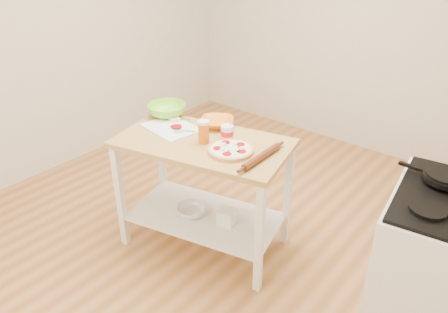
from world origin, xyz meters
TOP-DOWN VIEW (x-y plane):
  - room_shell at (0.00, 0.00)m, footprint 4.04×4.54m
  - prep_island at (0.01, -0.12)m, footprint 1.33×0.93m
  - gas_stove at (1.64, 0.16)m, footprint 0.81×0.91m
  - skillet at (1.49, 0.29)m, footprint 0.39×0.25m
  - pizza at (0.27, -0.13)m, footprint 0.31×0.31m
  - cutting_board at (-0.31, -0.11)m, footprint 0.44×0.36m
  - spatula at (-0.18, -0.12)m, footprint 0.13×0.11m
  - knife at (-0.43, -0.03)m, footprint 0.24×0.16m
  - orange_bowl at (-0.07, 0.13)m, footprint 0.35×0.35m
  - green_bowl at (-0.50, 0.03)m, footprint 0.30×0.30m
  - beer_pint at (0.04, -0.14)m, footprint 0.08×0.08m
  - yogurt_tub at (0.13, -0.00)m, footprint 0.09×0.09m
  - rolling_pin at (0.49, -0.09)m, footprint 0.05×0.39m
  - shelf_glass_bowl at (-0.07, -0.18)m, footprint 0.26×0.26m
  - shelf_bin at (0.21, -0.10)m, footprint 0.14×0.14m

SIDE VIEW (x-z plane):
  - shelf_glass_bowl at x=-0.07m, z-range 0.26..0.33m
  - shelf_bin at x=0.21m, z-range 0.26..0.38m
  - gas_stove at x=1.64m, z-range -0.08..1.03m
  - prep_island at x=0.01m, z-range 0.20..1.10m
  - cutting_board at x=-0.31m, z-range 0.89..0.93m
  - pizza at x=0.27m, z-range 0.89..0.94m
  - spatula at x=-0.18m, z-range 0.91..0.92m
  - knife at x=-0.43m, z-range 0.91..0.92m
  - rolling_pin at x=0.49m, z-range 0.90..0.94m
  - orange_bowl at x=-0.07m, z-range 0.90..0.96m
  - green_bowl at x=-0.50m, z-range 0.90..0.99m
  - yogurt_tub at x=0.13m, z-range 0.86..1.05m
  - skillet at x=1.49m, z-range 0.96..0.99m
  - beer_pint at x=0.04m, z-range 0.90..1.06m
  - room_shell at x=0.00m, z-range -0.02..2.72m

